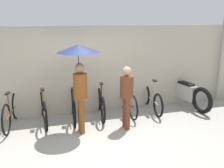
# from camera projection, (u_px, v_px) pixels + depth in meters

# --- Properties ---
(ground_plane) EXTENTS (30.00, 30.00, 0.00)m
(ground_plane) POSITION_uv_depth(u_px,v_px,m) (102.00, 146.00, 5.27)
(ground_plane) COLOR #9E998E
(back_wall) EXTENTS (12.96, 0.12, 2.44)m
(back_wall) POSITION_uv_depth(u_px,v_px,m) (83.00, 70.00, 6.91)
(back_wall) COLOR #B2A893
(back_wall) RESTS_ON ground
(parked_bicycle_0) EXTENTS (0.44, 1.75, 0.97)m
(parked_bicycle_0) POSITION_uv_depth(u_px,v_px,m) (11.00, 111.00, 6.17)
(parked_bicycle_0) COLOR black
(parked_bicycle_0) RESTS_ON ground
(parked_bicycle_1) EXTENTS (0.44, 1.83, 1.07)m
(parked_bicycle_1) POSITION_uv_depth(u_px,v_px,m) (43.00, 108.00, 6.37)
(parked_bicycle_1) COLOR black
(parked_bicycle_1) RESTS_ON ground
(parked_bicycle_2) EXTENTS (0.44, 1.70, 0.99)m
(parked_bicycle_2) POSITION_uv_depth(u_px,v_px,m) (73.00, 106.00, 6.56)
(parked_bicycle_2) COLOR black
(parked_bicycle_2) RESTS_ON ground
(parked_bicycle_3) EXTENTS (0.44, 1.69, 1.05)m
(parked_bicycle_3) POSITION_uv_depth(u_px,v_px,m) (101.00, 103.00, 6.82)
(parked_bicycle_3) COLOR black
(parked_bicycle_3) RESTS_ON ground
(parked_bicycle_4) EXTENTS (0.44, 1.67, 1.09)m
(parked_bicycle_4) POSITION_uv_depth(u_px,v_px,m) (127.00, 101.00, 7.01)
(parked_bicycle_4) COLOR black
(parked_bicycle_4) RESTS_ON ground
(parked_bicycle_5) EXTENTS (0.44, 1.70, 1.09)m
(parked_bicycle_5) POSITION_uv_depth(u_px,v_px,m) (151.00, 99.00, 7.25)
(parked_bicycle_5) COLOR black
(parked_bicycle_5) RESTS_ON ground
(pedestrian_leading) EXTENTS (0.98, 0.98, 2.05)m
(pedestrian_leading) POSITION_uv_depth(u_px,v_px,m) (79.00, 65.00, 5.61)
(pedestrian_leading) COLOR brown
(pedestrian_leading) RESTS_ON ground
(pedestrian_center) EXTENTS (0.32, 0.32, 1.53)m
(pedestrian_center) POSITION_uv_depth(u_px,v_px,m) (127.00, 93.00, 5.92)
(pedestrian_center) COLOR brown
(pedestrian_center) RESTS_ON ground
(motorcycle) EXTENTS (0.62, 2.10, 0.94)m
(motorcycle) POSITION_uv_depth(u_px,v_px,m) (186.00, 93.00, 7.59)
(motorcycle) COLOR black
(motorcycle) RESTS_ON ground
(awning_pole) EXTENTS (0.07, 0.07, 2.72)m
(awning_pole) POSITION_uv_depth(u_px,v_px,m) (220.00, 59.00, 7.88)
(awning_pole) COLOR gray
(awning_pole) RESTS_ON ground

